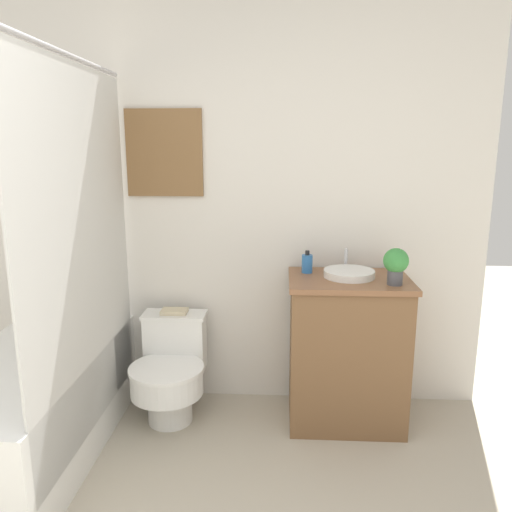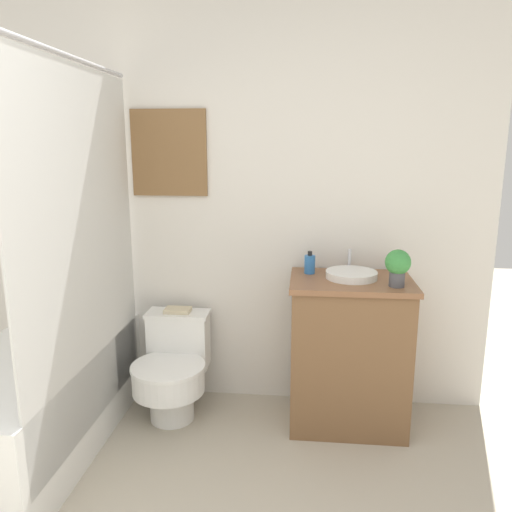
% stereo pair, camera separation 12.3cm
% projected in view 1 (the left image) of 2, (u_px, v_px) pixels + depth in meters
% --- Properties ---
extents(wall_back, '(3.35, 0.07, 2.50)m').
position_uv_depth(wall_back, '(206.00, 201.00, 3.01)').
color(wall_back, silver).
rests_on(wall_back, ground_plane).
extents(shower_area, '(0.70, 1.39, 1.98)m').
position_uv_depth(shower_area, '(32.00, 400.00, 2.55)').
color(shower_area, white).
rests_on(shower_area, ground_plane).
extents(toilet, '(0.42, 0.56, 0.59)m').
position_uv_depth(toilet, '(171.00, 371.00, 2.92)').
color(toilet, white).
rests_on(toilet, ground_plane).
extents(vanity, '(0.67, 0.49, 0.86)m').
position_uv_depth(vanity, '(346.00, 350.00, 2.86)').
color(vanity, brown).
rests_on(vanity, ground_plane).
extents(sink, '(0.28, 0.32, 0.13)m').
position_uv_depth(sink, '(349.00, 273.00, 2.79)').
color(sink, white).
rests_on(sink, vanity).
extents(soap_bottle, '(0.06, 0.06, 0.13)m').
position_uv_depth(soap_bottle, '(307.00, 263.00, 2.87)').
color(soap_bottle, '#2D6BB2').
rests_on(soap_bottle, vanity).
extents(potted_plant, '(0.13, 0.13, 0.20)m').
position_uv_depth(potted_plant, '(396.00, 264.00, 2.61)').
color(potted_plant, '#4C4C51').
rests_on(potted_plant, vanity).
extents(book_on_tank, '(0.15, 0.10, 0.02)m').
position_uv_depth(book_on_tank, '(174.00, 311.00, 3.00)').
color(book_on_tank, beige).
rests_on(book_on_tank, toilet).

